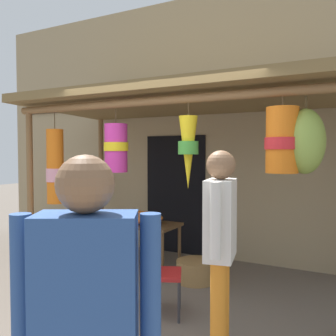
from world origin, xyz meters
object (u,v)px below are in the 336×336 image
Objects in this scene: display_table at (137,227)px; wicker_basket_by_table at (196,271)px; flower_heap_on_table at (140,217)px; vendor_in_orange at (87,329)px; customer_foreground at (220,237)px; folding_chair at (155,268)px.

wicker_basket_by_table is at bearing -8.82° from display_table.
vendor_in_orange reaches higher than flower_heap_on_table.
display_table is at bearing 120.41° from vendor_in_orange.
wicker_basket_by_table is 0.30× the size of customer_foreground.
folding_chair reaches higher than wicker_basket_by_table.
folding_chair is 1.19m from wicker_basket_by_table.
display_table is 1.51× the size of folding_chair.
flower_heap_on_table is 4.01m from vendor_in_orange.
vendor_in_orange is (1.99, -3.48, 0.26)m from flower_heap_on_table.
flower_heap_on_table is 1.16m from wicker_basket_by_table.
customer_foreground is (0.94, -1.63, 0.89)m from wicker_basket_by_table.
display_table is 0.18m from flower_heap_on_table.
flower_heap_on_table reaches higher than display_table.
flower_heap_on_table is at bearing 137.28° from customer_foreground.
flower_heap_on_table is at bearing 119.71° from vendor_in_orange.
wicker_basket_by_table is 2.08m from customer_foreground.
customer_foreground is at bearing 92.41° from vendor_in_orange.
folding_chair is 0.49× the size of vendor_in_orange.
customer_foreground is (1.91, -1.77, 0.27)m from flower_heap_on_table.
customer_foreground reaches higher than folding_chair.
flower_heap_on_table is 2.62m from customer_foreground.
wicker_basket_by_table is (1.04, -0.16, -0.46)m from display_table.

